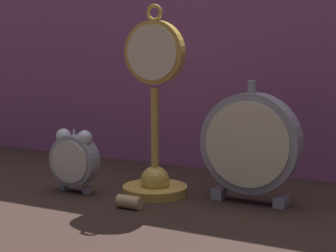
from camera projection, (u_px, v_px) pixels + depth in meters
The scene contains 6 objects.
ground_plane at pixel (146, 208), 0.93m from camera, with size 4.00×4.00×0.00m, color black.
fabric_backdrop_drape at pixel (222, 37), 1.17m from camera, with size 1.80×0.01×0.57m, color #8E4C7F.
pocket_watch_on_stand at pixel (155, 131), 1.00m from camera, with size 0.12×0.12×0.34m.
alarm_clock_twin_bell at pixel (74, 158), 1.02m from camera, with size 0.09×0.03×0.12m.
mantel_clock_silver at pixel (250, 144), 0.95m from camera, with size 0.17×0.04×0.21m.
wine_cork at pixel (129, 202), 0.93m from camera, with size 0.02×0.02×0.04m, color tan.
Camera 1 is at (0.45, -0.78, 0.27)m, focal length 60.00 mm.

